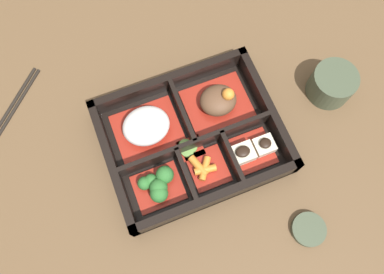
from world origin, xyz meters
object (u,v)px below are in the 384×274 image
at_px(tea_cup, 333,85).
at_px(chopsticks, 7,115).
at_px(bowl_rice, 146,127).
at_px(sauce_dish, 309,229).

height_order(tea_cup, chopsticks, tea_cup).
bearing_deg(bowl_rice, chopsticks, 151.19).
bearing_deg(sauce_dish, chopsticks, 137.39).
xyz_separation_m(chopsticks, sauce_dish, (0.43, -0.40, 0.00)).
relative_size(bowl_rice, chopsticks, 0.72).
height_order(chopsticks, sauce_dish, sauce_dish).
bearing_deg(chopsticks, tea_cup, -16.89).
distance_m(bowl_rice, tea_cup, 0.35).
relative_size(bowl_rice, tea_cup, 1.44).
distance_m(tea_cup, sauce_dish, 0.27).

